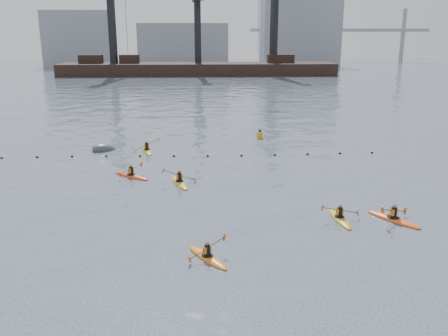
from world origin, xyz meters
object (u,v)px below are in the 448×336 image
(kayaker_5, at_px, (147,150))
(mooring_buoy, at_px, (104,150))
(kayaker_0, at_px, (207,257))
(kayaker_1, at_px, (339,218))
(kayaker_4, at_px, (393,219))
(kayaker_2, at_px, (131,175))
(kayaker_3, at_px, (179,182))
(nav_buoy, at_px, (260,135))

(kayaker_5, height_order, mooring_buoy, kayaker_5)
(kayaker_0, height_order, kayaker_1, kayaker_0)
(kayaker_4, height_order, mooring_buoy, kayaker_4)
(kayaker_1, height_order, kayaker_2, kayaker_2)
(kayaker_3, height_order, kayaker_5, kayaker_3)
(kayaker_3, relative_size, mooring_buoy, 1.53)
(kayaker_1, distance_m, mooring_buoy, 24.88)
(kayaker_0, relative_size, nav_buoy, 2.64)
(mooring_buoy, bearing_deg, nav_buoy, 16.90)
(nav_buoy, bearing_deg, kayaker_4, -77.79)
(kayaker_0, xyz_separation_m, kayaker_2, (-5.56, 13.94, 0.01))
(kayaker_4, xyz_separation_m, nav_buoy, (-4.98, 23.00, 0.23))
(kayaker_1, xyz_separation_m, kayaker_5, (-13.05, 17.42, 0.01))
(kayaker_4, bearing_deg, kayaker_0, -12.09)
(kayaker_0, distance_m, mooring_buoy, 24.53)
(kayaker_1, distance_m, kayaker_4, 3.10)
(mooring_buoy, bearing_deg, kayaker_0, -67.79)
(kayaker_3, bearing_deg, kayaker_2, 136.03)
(kayaker_3, distance_m, mooring_buoy, 12.99)
(kayaker_4, bearing_deg, kayaker_5, -81.37)
(kayaker_1, bearing_deg, kayaker_3, 138.03)
(kayaker_4, relative_size, kayaker_5, 0.93)
(mooring_buoy, height_order, nav_buoy, nav_buoy)
(nav_buoy, bearing_deg, mooring_buoy, -163.10)
(kayaker_3, xyz_separation_m, nav_buoy, (7.74, 15.25, 0.23))
(kayaker_1, height_order, kayaker_3, kayaker_3)
(kayaker_1, bearing_deg, kayaker_5, 122.57)
(kayaker_3, relative_size, nav_buoy, 3.25)
(kayaker_1, distance_m, nav_buoy, 22.78)
(kayaker_1, distance_m, kayaker_3, 12.18)
(kayaker_0, bearing_deg, kayaker_4, -11.26)
(mooring_buoy, distance_m, nav_buoy, 15.88)
(kayaker_2, bearing_deg, kayaker_5, 36.62)
(kayaker_0, relative_size, kayaker_3, 0.81)
(kayaker_0, bearing_deg, kayaker_5, 70.52)
(kayaker_0, bearing_deg, mooring_buoy, 79.36)
(kayaker_1, height_order, kayaker_4, kayaker_4)
(kayaker_3, height_order, kayaker_4, kayaker_3)
(kayaker_1, height_order, nav_buoy, nav_buoy)
(kayaker_1, bearing_deg, mooring_buoy, 129.09)
(kayaker_1, xyz_separation_m, kayaker_2, (-13.38, 9.33, 0.00))
(kayaker_4, xyz_separation_m, kayaker_5, (-16.14, 17.72, 0.00))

